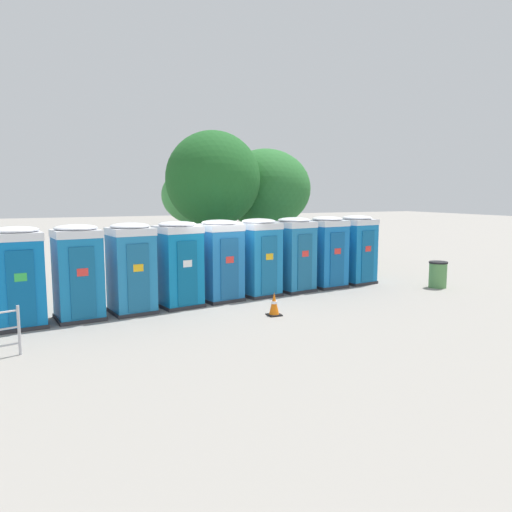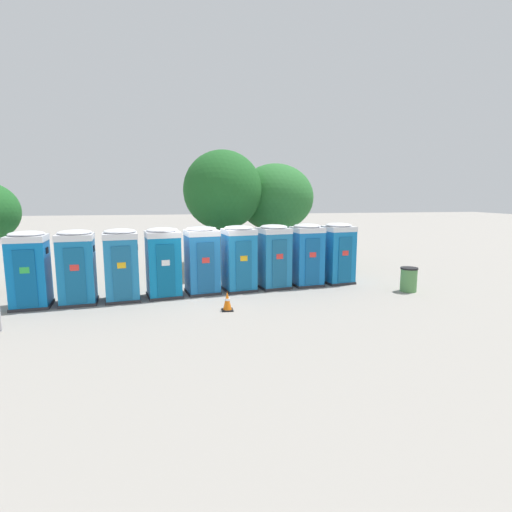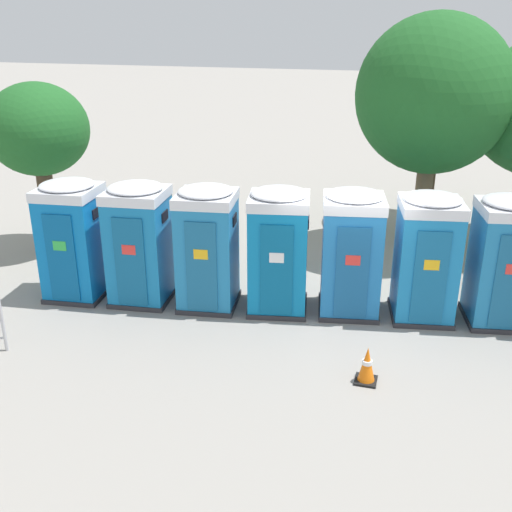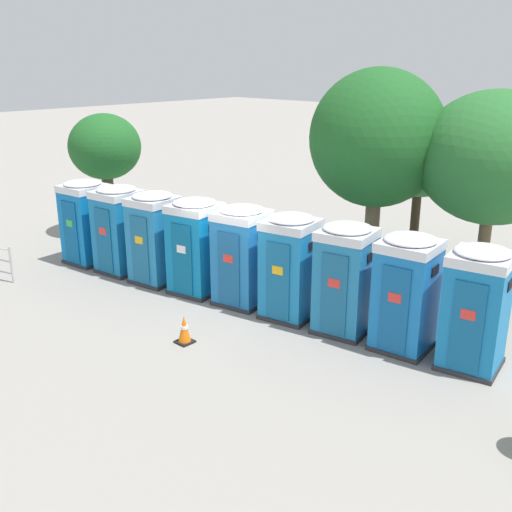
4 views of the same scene
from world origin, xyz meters
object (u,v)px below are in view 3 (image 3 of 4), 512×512
(portapotty_1, at_px, (139,243))
(portapotty_3, at_px, (278,250))
(portapotty_2, at_px, (207,247))
(portapotty_5, at_px, (426,257))
(portapotty_0, at_px, (73,239))
(traffic_cone, at_px, (367,365))
(portapotty_4, at_px, (351,252))
(portapotty_6, at_px, (504,261))
(street_tree_2, at_px, (38,131))
(street_tree_1, at_px, (438,110))
(street_tree_0, at_px, (434,96))

(portapotty_1, bearing_deg, portapotty_3, 8.28)
(portapotty_2, height_order, portapotty_5, same)
(portapotty_0, bearing_deg, traffic_cone, -14.11)
(portapotty_4, distance_m, portapotty_6, 2.88)
(street_tree_2, bearing_deg, portapotty_2, -20.69)
(portapotty_0, distance_m, portapotty_6, 8.63)
(portapotty_1, distance_m, portapotty_6, 7.19)
(portapotty_4, relative_size, portapotty_5, 1.00)
(portapotty_0, relative_size, portapotty_2, 1.00)
(street_tree_1, distance_m, traffic_cone, 9.26)
(traffic_cone, bearing_deg, portapotty_3, 133.29)
(portapotty_4, distance_m, street_tree_2, 8.18)
(portapotty_6, distance_m, street_tree_2, 10.91)
(portapotty_4, bearing_deg, traffic_cone, -75.01)
(portapotty_0, height_order, street_tree_0, street_tree_0)
(street_tree_0, bearing_deg, portapotty_1, -139.22)
(portapotty_2, bearing_deg, street_tree_1, 58.38)
(portapotty_1, relative_size, traffic_cone, 3.97)
(street_tree_0, relative_size, street_tree_2, 1.37)
(portapotty_2, xyz_separation_m, street_tree_1, (4.18, 6.79, 1.97))
(portapotty_0, distance_m, portapotty_3, 4.32)
(portapotty_0, xyz_separation_m, street_tree_1, (7.04, 7.16, 1.97))
(portapotty_3, height_order, portapotty_5, same)
(portapotty_3, distance_m, traffic_cone, 3.18)
(portapotty_1, bearing_deg, street_tree_1, 51.14)
(portapotty_2, xyz_separation_m, street_tree_2, (-5.04, 1.90, 1.75))
(portapotty_2, xyz_separation_m, portapotty_3, (1.42, 0.24, -0.00))
(street_tree_1, bearing_deg, traffic_cone, -94.45)
(portapotty_4, distance_m, portapotty_5, 1.44)
(portapotty_2, relative_size, street_tree_1, 0.56)
(portapotty_0, xyz_separation_m, traffic_cone, (6.35, -1.60, -0.97))
(portapotty_0, distance_m, street_tree_1, 10.23)
(street_tree_1, distance_m, street_tree_2, 10.44)
(portapotty_2, xyz_separation_m, portapotty_6, (5.68, 0.92, 0.00))
(street_tree_1, bearing_deg, portapotty_2, -121.62)
(portapotty_2, distance_m, portapotty_4, 2.88)
(portapotty_3, distance_m, street_tree_2, 6.90)
(portapotty_3, bearing_deg, portapotty_6, 9.06)
(portapotty_1, distance_m, portapotty_5, 5.76)
(portapotty_5, bearing_deg, portapotty_6, 8.44)
(portapotty_2, height_order, portapotty_6, same)
(portapotty_6, relative_size, street_tree_0, 0.44)
(portapotty_5, distance_m, traffic_cone, 2.95)
(street_tree_0, relative_size, traffic_cone, 9.00)
(portapotty_6, bearing_deg, portapotty_4, -172.15)
(portapotty_2, distance_m, traffic_cone, 4.13)
(portapotty_6, distance_m, traffic_cone, 3.75)
(portapotty_5, height_order, street_tree_2, street_tree_2)
(portapotty_1, relative_size, portapotty_3, 1.00)
(portapotty_2, height_order, street_tree_2, street_tree_2)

